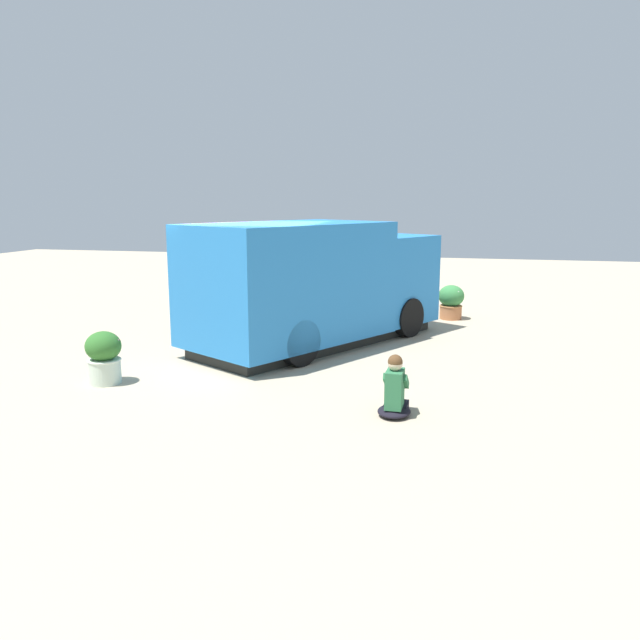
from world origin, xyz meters
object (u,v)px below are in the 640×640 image
person_customer (395,392)px  food_truck (315,285)px  planter_flowering_far (104,356)px  planter_flowering_near (451,301)px

person_customer → food_truck: bearing=117.9°
planter_flowering_far → planter_flowering_near: bearing=52.8°
food_truck → planter_flowering_far: 4.32m
planter_flowering_near → person_customer: bearing=-94.1°
person_customer → planter_flowering_near: person_customer is taller
person_customer → planter_flowering_far: size_ratio=1.01×
food_truck → person_customer: (2.03, -3.84, -0.85)m
planter_flowering_near → planter_flowering_far: 8.40m
food_truck → person_customer: 4.42m
food_truck → planter_flowering_far: size_ratio=7.01×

